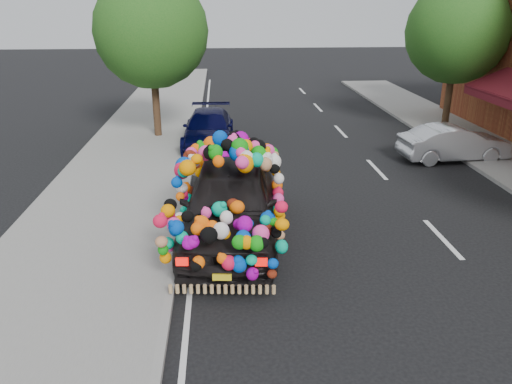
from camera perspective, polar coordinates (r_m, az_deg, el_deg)
The scene contains 9 objects.
ground at distance 11.13m, azimuth 3.30°, elevation -5.95°, with size 100.00×100.00×0.00m, color black.
sidewalk at distance 11.41m, azimuth -18.78°, elevation -6.08°, with size 4.00×60.00×0.12m, color gray.
kerb at distance 11.06m, azimuth -8.92°, elevation -5.99°, with size 0.15×60.00×0.13m, color gray.
lane_markings at distance 12.10m, azimuth 20.52°, elevation -5.00°, with size 6.00×50.00×0.01m, color silver, non-canonical shape.
tree_near_sidewalk at distance 19.52m, azimuth -11.92°, elevation 17.57°, with size 4.20×4.20×6.13m.
tree_far_b at distance 21.96m, azimuth 22.01°, elevation 16.55°, with size 4.00×4.00×5.90m.
plush_art_car at distance 10.93m, azimuth -3.00°, elevation 0.58°, with size 2.83×5.44×2.37m.
navy_sedan at distance 18.56m, azimuth -5.43°, elevation 7.18°, with size 1.79×4.41×1.28m, color black.
silver_hatchback at distance 18.03m, azimuth 21.68°, elevation 5.21°, with size 1.26×3.60×1.19m, color #B8BAC0.
Camera 1 is at (-1.35, -9.84, 5.03)m, focal length 35.00 mm.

